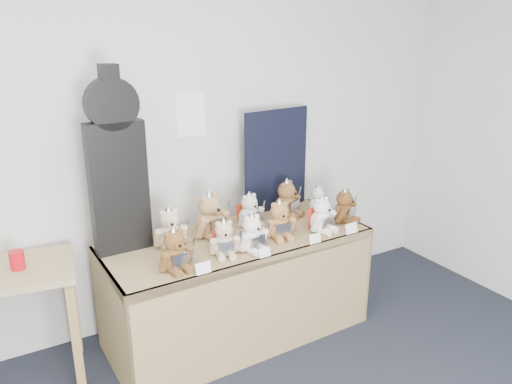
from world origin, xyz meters
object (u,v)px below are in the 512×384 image
teddy_back_left (170,230)px  teddy_back_right (287,200)px  red_cup (17,260)px  teddy_front_end (345,207)px  teddy_front_right (280,221)px  display_table (243,263)px  guitar_case (117,164)px  teddy_front_left (224,240)px  teddy_back_centre_right (250,212)px  teddy_front_far_right (322,216)px  teddy_back_centre_left (211,217)px  teddy_back_end (318,201)px  teddy_back_far_left (170,231)px  teddy_front_far_left (175,252)px  teddy_front_centre (253,235)px

teddy_back_left → teddy_back_right: bearing=10.5°
red_cup → teddy_front_end: teddy_front_end is taller
teddy_front_right → display_table: bearing=173.6°
guitar_case → teddy_back_left: 0.52m
teddy_front_left → teddy_back_centre_right: 0.49m
guitar_case → teddy_back_centre_right: 0.98m
teddy_back_right → teddy_front_far_right: bearing=-108.1°
teddy_front_far_right → teddy_back_centre_left: bearing=143.4°
teddy_back_end → teddy_front_end: bearing=-112.0°
teddy_back_right → teddy_back_far_left: size_ratio=1.30×
display_table → teddy_front_right: 0.37m
teddy_front_right → teddy_back_end: (0.50, 0.26, -0.02)m
display_table → red_cup: bearing=168.0°
teddy_back_centre_left → teddy_back_far_left: (-0.28, 0.01, -0.04)m
teddy_back_left → teddy_back_centre_right: bearing=10.2°
display_table → teddy_back_centre_right: bearing=48.7°
display_table → teddy_back_centre_left: teddy_back_centre_left is taller
teddy_back_right → teddy_back_centre_left: bearing=159.8°
red_cup → teddy_back_centre_right: (1.48, -0.03, 0.02)m
teddy_front_far_left → teddy_front_right: size_ratio=1.00×
teddy_back_centre_right → teddy_back_far_left: 0.60m
teddy_back_centre_right → teddy_front_end: bearing=-32.8°
teddy_front_centre → teddy_back_centre_right: (0.18, 0.36, -0.00)m
teddy_front_centre → teddy_front_end: teddy_front_end is taller
teddy_front_centre → teddy_back_centre_right: bearing=54.1°
teddy_front_far_left → teddy_back_centre_right: (0.69, 0.37, -0.01)m
teddy_front_right → teddy_front_centre: bearing=-151.7°
teddy_front_far_right → teddy_back_end: (0.19, 0.30, -0.02)m
teddy_back_right → guitar_case: bearing=153.3°
teddy_front_end → teddy_back_centre_right: (-0.62, 0.26, -0.00)m
teddy_front_far_left → teddy_back_centre_right: size_ratio=1.06×
guitar_case → teddy_back_centre_right: (0.87, -0.05, -0.45)m
teddy_front_left → teddy_back_far_left: (-0.23, 0.31, -0.01)m
teddy_back_centre_right → teddy_back_end: teddy_back_centre_right is taller
display_table → teddy_front_end: (0.79, -0.06, 0.27)m
red_cup → teddy_back_end: (2.05, -0.05, 0.01)m
red_cup → teddy_back_centre_left: bearing=-3.1°
red_cup → teddy_back_left: bearing=-5.7°
teddy_front_left → teddy_front_right: teddy_front_right is taller
teddy_front_far_left → teddy_back_centre_left: size_ratio=0.83×
teddy_front_end → teddy_back_end: teddy_front_end is taller
teddy_front_far_left → teddy_back_right: teddy_back_right is taller
teddy_front_left → teddy_front_centre: (0.18, -0.03, 0.01)m
teddy_front_right → teddy_front_end: teddy_front_right is taller
display_table → teddy_back_end: teddy_back_end is taller
teddy_front_left → teddy_back_end: size_ratio=1.15×
teddy_front_centre → teddy_back_end: 0.83m
red_cup → teddy_front_right: (1.55, -0.30, 0.03)m
teddy_front_far_left → teddy_back_far_left: (0.09, 0.34, -0.02)m
teddy_front_far_left → teddy_front_right: 0.77m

